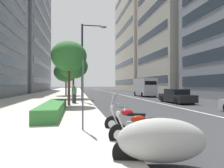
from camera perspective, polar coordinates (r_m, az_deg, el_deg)
The scene contains 17 objects.
sidewalk_right_plaza at distance 34.16m, azimuth -16.20°, elevation -3.15°, with size 160.00×10.11×0.15m, color #B2ADA3.
lane_centre_stripe at distance 39.77m, azimuth 1.43°, elevation -2.86°, with size 110.00×0.16×0.01m, color silver.
motorcycle_nearest_camera at distance 4.60m, azimuth 13.77°, elevation -15.60°, with size 1.20×2.09×1.07m.
motorcycle_under_tarp at distance 6.05m, azimuth 9.06°, elevation -13.47°, with size 0.74×2.08×1.09m.
motorcycle_far_end_row at distance 7.48m, azimuth 5.36°, elevation -10.79°, with size 1.06×1.92×1.46m.
car_mid_block_traffic at distance 20.86m, azimuth 18.14°, elevation -3.43°, with size 4.57×1.92×1.38m.
delivery_van_ahead at distance 31.49m, azimuth 9.41°, elevation -0.81°, with size 5.32×2.20×2.81m.
parking_sign_by_curb at distance 7.27m, azimuth -8.41°, elevation -0.50°, with size 0.32×0.06×2.59m.
street_lamp_with_banners at distance 19.48m, azimuth -7.51°, elevation 8.39°, with size 1.26×2.49×7.55m.
clipped_hedge_bed at distance 11.93m, azimuth -16.58°, elevation -6.71°, with size 6.93×1.10×0.61m, color #337033.
street_tree_near_plaza_corner at distance 16.48m, azimuth -12.35°, elevation 7.86°, with size 2.86×2.86×5.21m.
street_tree_far_plaza at distance 24.91m, azimuth -11.11°, elevation 4.98°, with size 3.55×3.55×5.44m.
street_tree_mid_sidewalk at distance 31.83m, azimuth -13.17°, elevation 3.49°, with size 3.76×3.76×5.33m.
pedestrian_on_plaza at distance 18.29m, azimuth -10.90°, elevation -2.91°, with size 0.33×0.44×1.60m.
office_tower_mid_left at distance 51.38m, azimuth 18.67°, elevation 18.32°, with size 19.44×14.13×36.33m.
office_tower_far_left_down_avenue at distance 76.73m, azimuth 10.51°, elevation 12.29°, with size 29.38×19.94×36.96m.
office_tower_far_right_block at distance 66.06m, azimuth -27.48°, elevation 14.65°, with size 32.25×18.98×37.54m.
Camera 1 is at (-3.93, 7.93, 1.80)m, focal length 31.60 mm.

